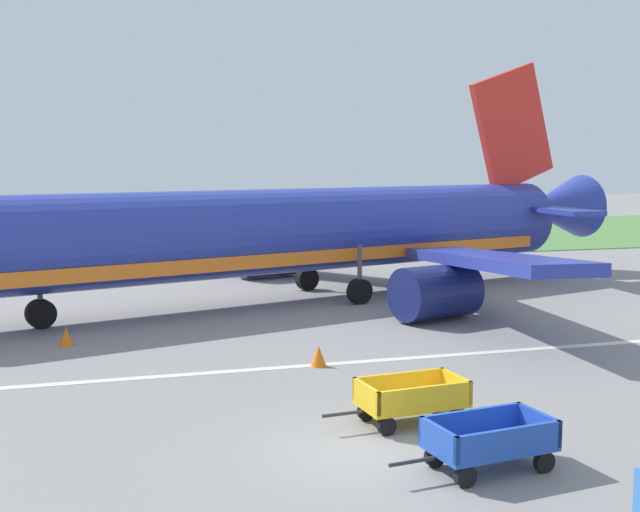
# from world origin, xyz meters

# --- Properties ---
(ground_plane) EXTENTS (220.00, 220.00, 0.00)m
(ground_plane) POSITION_xyz_m (0.00, 0.00, 0.00)
(ground_plane) COLOR gray
(grass_strip) EXTENTS (220.00, 28.00, 0.06)m
(grass_strip) POSITION_xyz_m (0.00, 46.31, 0.03)
(grass_strip) COLOR #518442
(grass_strip) RESTS_ON ground
(apron_stripe) EXTENTS (120.00, 0.36, 0.01)m
(apron_stripe) POSITION_xyz_m (0.00, 7.29, 0.01)
(apron_stripe) COLOR silver
(apron_stripe) RESTS_ON ground
(airplane) EXTENTS (37.00, 30.02, 11.34)m
(airplane) POSITION_xyz_m (3.66, 18.59, 3.05)
(airplane) COLOR #28389E
(airplane) RESTS_ON ground
(baggage_cart_nearest) EXTENTS (3.61, 1.70, 1.07)m
(baggage_cart_nearest) POSITION_xyz_m (2.10, -1.66, 0.60)
(baggage_cart_nearest) COLOR #234CB2
(baggage_cart_nearest) RESTS_ON ground
(baggage_cart_second_in_row) EXTENTS (3.60, 1.63, 1.07)m
(baggage_cart_second_in_row) POSITION_xyz_m (1.71, 1.47, 0.60)
(baggage_cart_second_in_row) COLOR gold
(baggage_cart_second_in_row) RESTS_ON ground
(traffic_cone_near_plane) EXTENTS (0.48, 0.48, 0.64)m
(traffic_cone_near_plane) POSITION_xyz_m (1.04, 7.16, 0.32)
(traffic_cone_near_plane) COLOR orange
(traffic_cone_near_plane) RESTS_ON ground
(traffic_cone_mid_apron) EXTENTS (0.49, 0.49, 0.64)m
(traffic_cone_mid_apron) POSITION_xyz_m (-6.43, 12.13, 0.32)
(traffic_cone_mid_apron) COLOR orange
(traffic_cone_mid_apron) RESTS_ON ground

